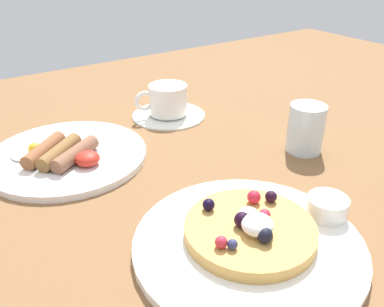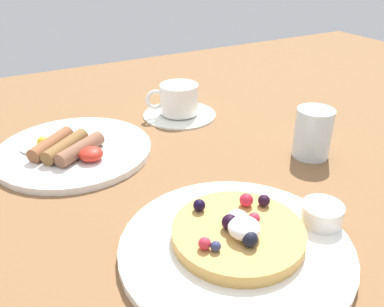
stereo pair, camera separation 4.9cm
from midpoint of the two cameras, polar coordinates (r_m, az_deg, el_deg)
ground_plane at (r=0.63m, az=1.02°, el=-4.30°), size 2.04×1.31×0.03m
pancake_plate at (r=0.49m, az=9.01°, el=-12.94°), size 0.27×0.27×0.01m
pancake_with_berries at (r=0.48m, az=9.41°, el=-10.75°), size 0.15×0.15×0.04m
syrup_ramekin at (r=0.53m, az=20.21°, el=-7.94°), size 0.05×0.05×0.03m
breakfast_plate at (r=0.70m, az=-14.23°, el=0.36°), size 0.26×0.26×0.01m
fried_breakfast at (r=0.68m, az=-15.36°, el=0.83°), size 0.13×0.14×0.03m
coffee_saucer at (r=0.83m, az=-0.07°, el=5.52°), size 0.15×0.15×0.01m
coffee_cup at (r=0.82m, az=-0.19°, el=7.69°), size 0.11×0.08×0.06m
water_glass at (r=0.70m, az=18.45°, el=2.69°), size 0.06×0.06×0.08m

